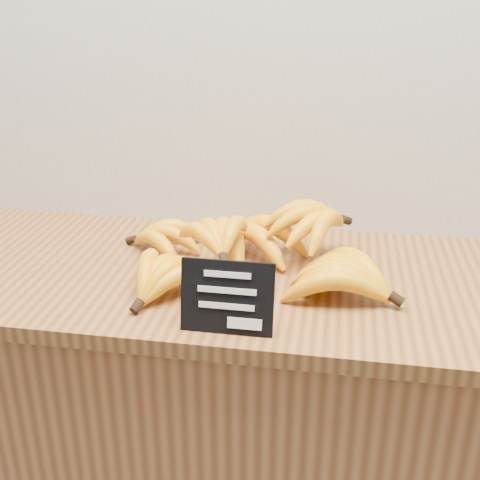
# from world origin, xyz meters

# --- Properties ---
(counter) EXTENTS (1.49, 0.50, 0.90)m
(counter) POSITION_xyz_m (0.07, 2.75, 0.45)
(counter) COLOR #A16334
(counter) RESTS_ON ground
(counter_top) EXTENTS (1.55, 0.54, 0.03)m
(counter_top) POSITION_xyz_m (0.07, 2.75, 0.92)
(counter_top) COLOR brown
(counter_top) RESTS_ON counter
(chalkboard_sign) EXTENTS (0.15, 0.03, 0.12)m
(chalkboard_sign) POSITION_xyz_m (0.08, 2.53, 0.99)
(chalkboard_sign) COLOR black
(chalkboard_sign) RESTS_ON counter_top
(banana_pile) EXTENTS (0.56, 0.40, 0.12)m
(banana_pile) POSITION_xyz_m (0.09, 2.76, 0.98)
(banana_pile) COLOR #EDA909
(banana_pile) RESTS_ON counter_top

